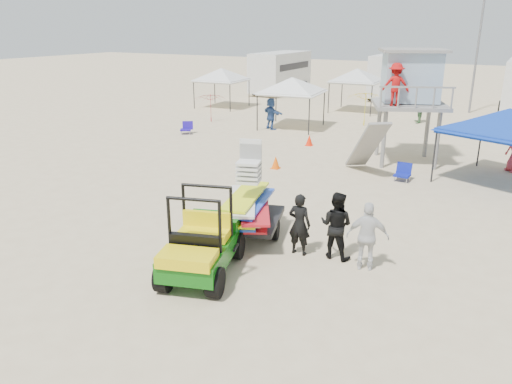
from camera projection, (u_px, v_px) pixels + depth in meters
The scene contains 21 objects.
ground at pixel (171, 282), 11.04m from camera, with size 140.00×140.00×0.00m, color beige.
utility_cart at pixel (200, 237), 11.13m from camera, with size 1.96×2.82×1.95m.
surf_trailer at pixel (251, 204), 13.05m from camera, with size 1.97×2.79×2.33m.
man_left at pixel (299, 224), 12.17m from camera, with size 0.57×0.37×1.56m, color black.
man_mid at pixel (336, 225), 11.97m from camera, with size 0.81×0.63×1.67m, color black.
man_right at pixel (368, 236), 11.38m from camera, with size 0.96×0.40×1.64m, color silver.
lifeguard_tower at pixel (410, 81), 19.75m from camera, with size 3.57×3.57×4.40m.
canopy_blue at pixel (510, 113), 17.04m from camera, with size 4.50×4.50×3.10m.
canopy_white_a at pixel (292, 80), 26.64m from camera, with size 3.33×3.33×3.13m.
canopy_white_b at pixel (221, 70), 33.48m from camera, with size 3.06×3.06×3.02m.
canopy_white_c at pixel (357, 71), 31.75m from camera, with size 2.99×2.99×3.15m.
umbrella_a at pixel (210, 108), 28.80m from camera, with size 1.80×1.83×1.65m, color #A9121D.
umbrella_b at pixel (365, 109), 27.63m from camera, with size 2.09×2.13×1.91m, color yellow.
cone_near at pixel (276, 162), 19.64m from camera, with size 0.34×0.34×0.50m, color #FF5B08.
cone_far at pixel (309, 140), 23.37m from camera, with size 0.34×0.34×0.50m, color #FF2408.
beach_chair_a at pixel (187, 128), 25.89m from camera, with size 0.72×0.82×0.64m.
beach_chair_b at pixel (403, 172), 18.13m from camera, with size 0.55×0.59×0.64m.
rv_far_left at pixel (281, 71), 40.85m from camera, with size 2.64×6.80×3.25m.
rv_mid_left at pixel (395, 74), 38.00m from camera, with size 2.65×6.50×3.25m.
light_pole_left at pixel (478, 48), 30.82m from camera, with size 0.14×0.14×8.00m, color slate.
distant_beachgoers at pixel (378, 119), 25.20m from camera, with size 13.29×9.49×1.83m.
Camera 1 is at (6.37, -7.71, 5.42)m, focal length 35.00 mm.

